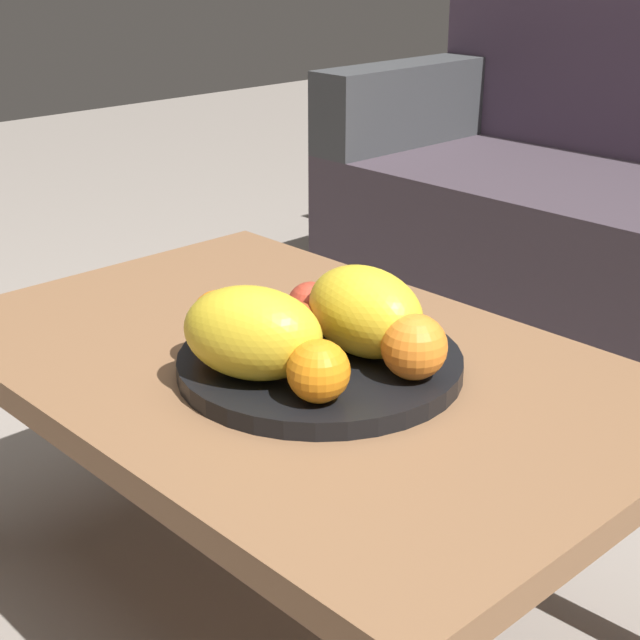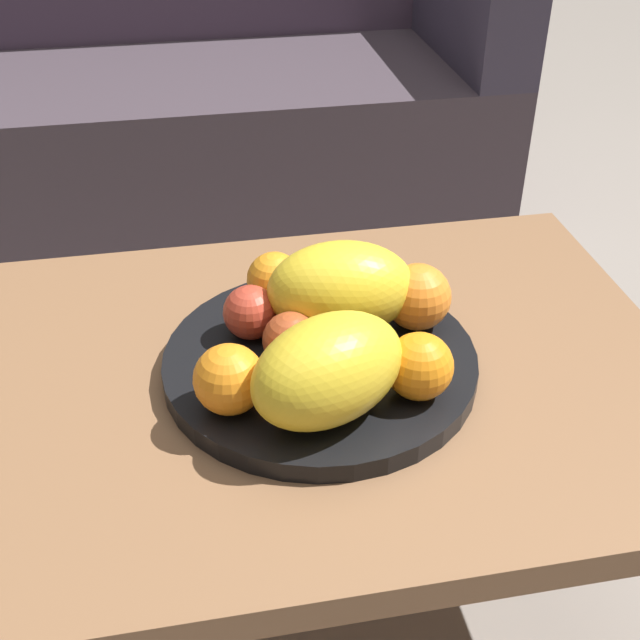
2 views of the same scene
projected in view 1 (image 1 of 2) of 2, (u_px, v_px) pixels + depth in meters
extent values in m
plane|color=gray|center=(297.00, 602.00, 1.49)|extent=(8.00, 8.00, 0.00)
cube|color=brown|center=(294.00, 370.00, 1.34)|extent=(1.02, 0.66, 0.04)
cylinder|color=brown|center=(246.00, 348.00, 1.92)|extent=(0.05, 0.05, 0.37)
cube|color=#383A3C|center=(417.00, 102.00, 2.70)|extent=(0.14, 0.70, 0.22)
cylinder|color=black|center=(320.00, 363.00, 1.28)|extent=(0.38, 0.38, 0.03)
ellipsoid|color=yellow|center=(365.00, 311.00, 1.26)|extent=(0.19, 0.13, 0.12)
ellipsoid|color=gold|center=(252.00, 333.00, 1.20)|extent=(0.21, 0.19, 0.12)
sphere|color=orange|center=(220.00, 319.00, 1.29)|extent=(0.08, 0.08, 0.08)
sphere|color=orange|center=(363.00, 300.00, 1.36)|extent=(0.07, 0.07, 0.07)
sphere|color=orange|center=(414.00, 347.00, 1.20)|extent=(0.08, 0.08, 0.08)
sphere|color=orange|center=(318.00, 371.00, 1.14)|extent=(0.08, 0.08, 0.08)
sphere|color=#B73C29|center=(311.00, 306.00, 1.35)|extent=(0.07, 0.07, 0.07)
sphere|color=#A64521|center=(296.00, 326.00, 1.28)|extent=(0.07, 0.07, 0.07)
ellipsoid|color=yellow|center=(341.00, 324.00, 1.33)|extent=(0.15, 0.06, 0.03)
ellipsoid|color=yellow|center=(343.00, 323.00, 1.34)|extent=(0.15, 0.09, 0.03)
ellipsoid|color=yellow|center=(350.00, 305.00, 1.33)|extent=(0.14, 0.11, 0.03)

